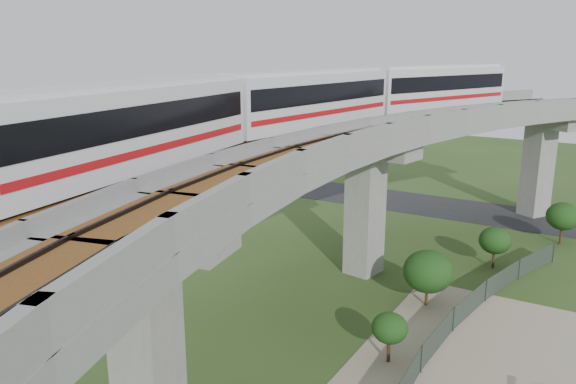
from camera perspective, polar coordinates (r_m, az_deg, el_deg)
name	(u,v)px	position (r m, az deg, el deg)	size (l,w,h in m)	color
ground	(274,330)	(32.48, -1.48, -13.81)	(160.00, 160.00, 0.00)	#2D451B
asphalt_road	(432,206)	(58.34, 14.47, -1.35)	(60.00, 8.00, 0.03)	#232326
viaduct	(339,181)	(27.50, 5.19, 1.10)	(19.58, 73.98, 11.40)	#99968E
metro_train	(264,113)	(27.52, -2.45, 8.04)	(11.34, 61.34, 3.64)	silver
fence	(448,367)	(28.77, 15.93, -16.70)	(3.87, 38.73, 1.50)	#2D382D
tree_0	(563,216)	(50.00, 26.17, -2.23)	(2.61, 2.61, 3.45)	#382314
tree_1	(495,240)	(42.74, 20.29, -4.64)	(2.26, 2.26, 3.04)	#382314
tree_2	(428,271)	(35.36, 14.04, -7.84)	(3.03, 3.03, 3.52)	#382314
tree_3	(390,328)	(29.06, 10.29, -13.45)	(1.82, 1.82, 2.67)	#382314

